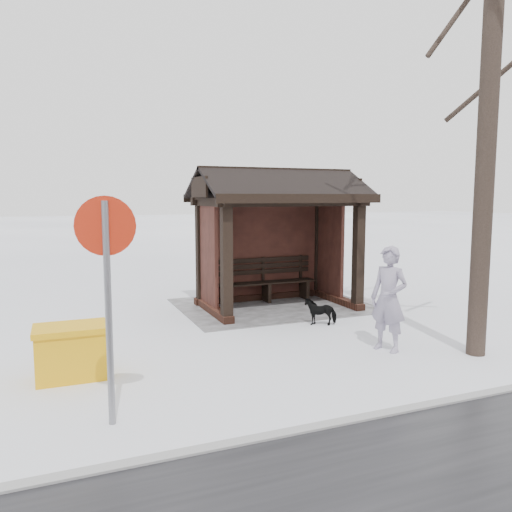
{
  "coord_description": "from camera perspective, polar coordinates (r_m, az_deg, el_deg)",
  "views": [
    {
      "loc": [
        4.58,
        9.94,
        2.46
      ],
      "look_at": [
        0.84,
        0.8,
        1.29
      ],
      "focal_mm": 35.0,
      "sensor_mm": 36.0,
      "label": 1
    }
  ],
  "objects": [
    {
      "name": "grit_bin",
      "position": [
        7.34,
        -20.38,
        -10.19
      ],
      "size": [
        0.96,
        0.66,
        0.73
      ],
      "rotation": [
        0.0,
        0.0,
        -0.01
      ],
      "color": "#DE9D0D",
      "rests_on": "ground"
    },
    {
      "name": "dog",
      "position": [
        9.8,
        7.39,
        -6.29
      ],
      "size": [
        0.66,
        0.49,
        0.51
      ],
      "primitive_type": "imported",
      "rotation": [
        0.0,
        0.0,
        1.16
      ],
      "color": "black",
      "rests_on": "ground"
    },
    {
      "name": "trampled_patch",
      "position": [
        11.39,
        2.04,
        -5.67
      ],
      "size": [
        4.2,
        3.2,
        0.02
      ],
      "primitive_type": "cube",
      "color": "#95959A",
      "rests_on": "ground"
    },
    {
      "name": "road_sign",
      "position": [
        5.48,
        -16.7,
        -0.74
      ],
      "size": [
        0.62,
        0.16,
        2.48
      ],
      "rotation": [
        0.0,
        0.0,
        -0.21
      ],
      "color": "slate",
      "rests_on": "ground"
    },
    {
      "name": "kerb",
      "position": [
        6.83,
        22.8,
        -14.8
      ],
      "size": [
        120.0,
        0.15,
        0.06
      ],
      "primitive_type": "cube",
      "color": "gray",
      "rests_on": "ground"
    },
    {
      "name": "pedestrian",
      "position": [
        8.25,
        14.93,
        -4.75
      ],
      "size": [
        0.61,
        0.73,
        1.69
      ],
      "primitive_type": "imported",
      "rotation": [
        0.0,
        0.0,
        1.97
      ],
      "color": "#90889F",
      "rests_on": "ground"
    },
    {
      "name": "ground",
      "position": [
        11.22,
        2.46,
        -5.91
      ],
      "size": [
        120.0,
        120.0,
        0.0
      ],
      "primitive_type": "plane",
      "color": "white",
      "rests_on": "ground"
    },
    {
      "name": "bus_shelter",
      "position": [
        11.09,
        2.18,
        5.24
      ],
      "size": [
        3.6,
        2.4,
        3.09
      ],
      "color": "#3A1E15",
      "rests_on": "ground"
    }
  ]
}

